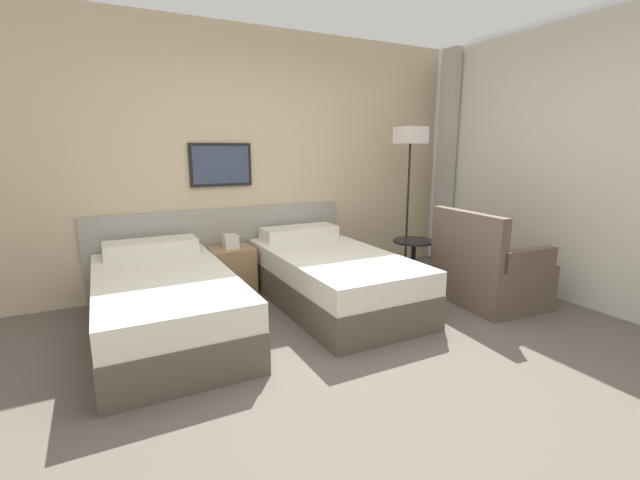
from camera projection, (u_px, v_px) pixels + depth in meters
The scene contains 9 objects.
ground_plane at pixel (369, 373), 2.86m from camera, with size 16.00×16.00×0.00m, color #5B544C.
wall_headboard at pixel (250, 164), 4.59m from camera, with size 10.00×0.10×2.70m.
wall_window at pixel (615, 164), 3.72m from camera, with size 0.21×4.79×2.70m.
bed_near_door at pixel (165, 302), 3.42m from camera, with size 1.02×1.97×0.63m.
bed_near_window at pixel (331, 277), 4.10m from camera, with size 1.02×1.97×0.63m.
nightstand at pixel (232, 269), 4.41m from camera, with size 0.43×0.37×0.61m.
floor_lamp at pixel (410, 149), 4.78m from camera, with size 0.28×0.28×1.71m.
side_table at pixel (413, 254), 4.55m from camera, with size 0.44×0.44×0.52m.
armchair at pixel (487, 273), 4.12m from camera, with size 0.80×0.95×0.90m.
Camera 1 is at (-1.50, -2.16, 1.47)m, focal length 24.00 mm.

